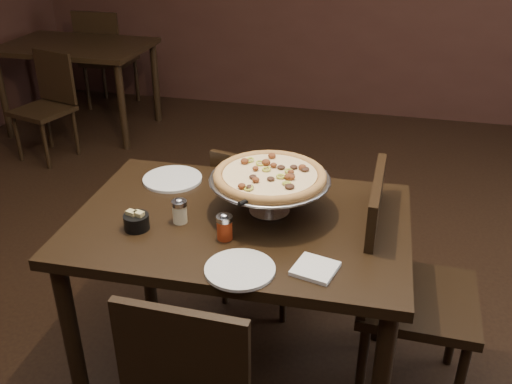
# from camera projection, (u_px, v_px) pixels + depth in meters

# --- Properties ---
(room) EXTENTS (6.04, 7.04, 2.84)m
(room) POSITION_uv_depth(u_px,v_px,m) (278.00, 60.00, 1.91)
(room) COLOR black
(room) RESTS_ON ground
(dining_table) EXTENTS (1.29, 0.88, 0.80)m
(dining_table) POSITION_uv_depth(u_px,v_px,m) (241.00, 242.00, 2.22)
(dining_table) COLOR black
(dining_table) RESTS_ON ground
(background_table) EXTENTS (1.22, 0.81, 0.76)m
(background_table) POSITION_uv_depth(u_px,v_px,m) (77.00, 56.00, 4.86)
(background_table) COLOR black
(background_table) RESTS_ON ground
(pizza_stand) EXTENTS (0.46, 0.46, 0.19)m
(pizza_stand) POSITION_uv_depth(u_px,v_px,m) (270.00, 176.00, 2.15)
(pizza_stand) COLOR #B9BAC0
(pizza_stand) RESTS_ON dining_table
(parmesan_shaker) EXTENTS (0.06, 0.06, 0.10)m
(parmesan_shaker) POSITION_uv_depth(u_px,v_px,m) (180.00, 211.00, 2.13)
(parmesan_shaker) COLOR beige
(parmesan_shaker) RESTS_ON dining_table
(pepper_flake_shaker) EXTENTS (0.06, 0.06, 0.10)m
(pepper_flake_shaker) POSITION_uv_depth(u_px,v_px,m) (225.00, 227.00, 2.03)
(pepper_flake_shaker) COLOR maroon
(pepper_flake_shaker) RESTS_ON dining_table
(packet_caddy) EXTENTS (0.09, 0.09, 0.07)m
(packet_caddy) POSITION_uv_depth(u_px,v_px,m) (136.00, 221.00, 2.10)
(packet_caddy) COLOR black
(packet_caddy) RESTS_ON dining_table
(napkin_stack) EXTENTS (0.16, 0.16, 0.01)m
(napkin_stack) POSITION_uv_depth(u_px,v_px,m) (315.00, 269.00, 1.88)
(napkin_stack) COLOR silver
(napkin_stack) RESTS_ON dining_table
(plate_left) EXTENTS (0.25, 0.25, 0.01)m
(plate_left) POSITION_uv_depth(u_px,v_px,m) (173.00, 179.00, 2.46)
(plate_left) COLOR silver
(plate_left) RESTS_ON dining_table
(plate_near) EXTENTS (0.23, 0.23, 0.01)m
(plate_near) POSITION_uv_depth(u_px,v_px,m) (240.00, 269.00, 1.87)
(plate_near) COLOR silver
(plate_near) RESTS_ON dining_table
(serving_spatula) EXTENTS (0.14, 0.14, 0.02)m
(serving_spatula) POSITION_uv_depth(u_px,v_px,m) (251.00, 200.00, 1.99)
(serving_spatula) COLOR #B9BAC0
(serving_spatula) RESTS_ON pizza_stand
(chair_far) EXTENTS (0.48, 0.48, 0.87)m
(chair_far) POSITION_uv_depth(u_px,v_px,m) (262.00, 223.00, 2.77)
(chair_far) COLOR black
(chair_far) RESTS_ON ground
(chair_side) EXTENTS (0.47, 0.47, 0.98)m
(chair_side) POSITION_uv_depth(u_px,v_px,m) (400.00, 282.00, 2.25)
(chair_side) COLOR black
(chair_side) RESTS_ON ground
(bg_chair_far) EXTENTS (0.45, 0.45, 0.95)m
(bg_chair_far) POSITION_uv_depth(u_px,v_px,m) (105.00, 56.00, 5.43)
(bg_chair_far) COLOR black
(bg_chair_far) RESTS_ON ground
(bg_chair_near) EXTENTS (0.47, 0.47, 0.82)m
(bg_chair_near) POSITION_uv_depth(u_px,v_px,m) (48.00, 102.00, 4.45)
(bg_chair_near) COLOR black
(bg_chair_near) RESTS_ON ground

